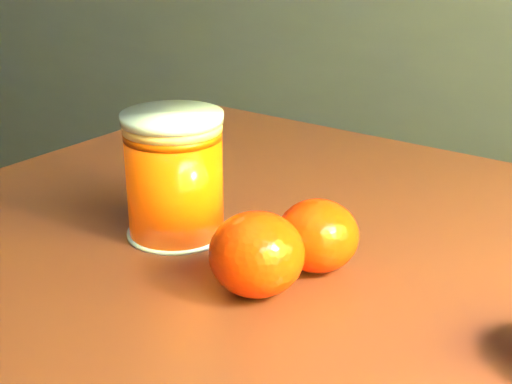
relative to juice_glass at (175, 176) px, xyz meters
The scene contains 4 objects.
kitchen_counter 1.50m from the juice_glass, 122.82° to the left, with size 3.15×0.60×0.90m, color #55555B.
juice_glass is the anchor object (origin of this frame).
orange_front 0.13m from the juice_glass, ahead, with size 0.06×0.06×0.05m, color #FF3205.
orange_extra 0.12m from the juice_glass, 20.31° to the right, with size 0.07×0.07×0.06m, color #FF3205.
Camera 1 is at (1.16, -0.18, 0.93)m, focal length 50.00 mm.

